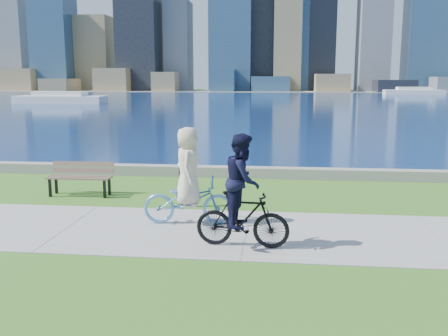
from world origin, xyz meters
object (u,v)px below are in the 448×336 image
(bollard_lamp, at_px, (182,181))
(cyclist_man, at_px, (243,200))
(park_bench, at_px, (81,175))
(cyclist_woman, at_px, (188,188))

(bollard_lamp, height_order, cyclist_man, cyclist_man)
(park_bench, height_order, cyclist_man, cyclist_man)
(park_bench, bearing_deg, bollard_lamp, -18.69)
(park_bench, distance_m, bollard_lamp, 3.30)
(bollard_lamp, height_order, cyclist_woman, cyclist_woman)
(bollard_lamp, xyz_separation_m, cyclist_woman, (0.46, -1.52, 0.15))
(cyclist_man, bearing_deg, cyclist_woman, 47.16)
(park_bench, relative_size, cyclist_man, 0.81)
(park_bench, height_order, bollard_lamp, bollard_lamp)
(park_bench, height_order, cyclist_woman, cyclist_woman)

